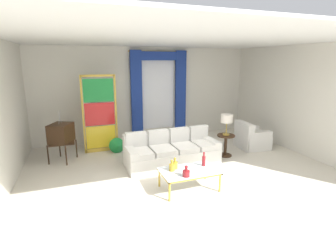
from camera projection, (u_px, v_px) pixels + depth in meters
The scene contains 18 objects.
ground_plane at pixel (181, 171), 6.13m from camera, with size 16.00×16.00×0.00m, color silver.
wall_rear at pixel (147, 93), 8.61m from camera, with size 8.00×0.12×3.00m, color white.
wall_left at pixel (2, 115), 5.14m from camera, with size 0.12×7.00×3.00m, color white.
wall_right at pixel (289, 98), 7.56m from camera, with size 0.12×7.00×3.00m, color white.
ceiling_slab at pixel (170, 41), 6.20m from camera, with size 8.00×7.60×0.04m, color white.
curtained_window at pixel (159, 86), 8.53m from camera, with size 2.00×0.17×2.70m.
couch_white_long at pixel (171, 152), 6.55m from camera, with size 2.36×0.98×0.86m.
coffee_table at pixel (189, 172), 5.18m from camera, with size 1.15×0.70×0.41m.
bottle_blue_decanter at pixel (204, 160), 5.37m from camera, with size 0.07×0.07×0.30m.
bottle_crystal_tall at pixel (186, 173), 4.88m from camera, with size 0.14×0.14×0.22m.
bottle_amber_squat at pixel (175, 165), 5.23m from camera, with size 0.11×0.11×0.24m.
bottle_ruby_flask at pixel (172, 167), 5.13m from camera, with size 0.12×0.12×0.23m.
vintage_tv at pixel (61, 134), 6.59m from camera, with size 0.72×0.75×1.35m.
armchair_white at pixel (251, 138), 7.71m from camera, with size 0.88×0.88×0.80m.
stained_glass_divider at pixel (100, 116), 7.23m from camera, with size 0.95×0.05×2.20m.
peacock_figurine at pixel (117, 146), 7.23m from camera, with size 0.44×0.60×0.50m.
round_side_table at pixel (226, 143), 7.04m from camera, with size 0.48×0.48×0.59m.
table_lamp_brass at pixel (227, 119), 6.89m from camera, with size 0.32×0.32×0.57m.
Camera 1 is at (-2.25, -5.26, 2.55)m, focal length 27.50 mm.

